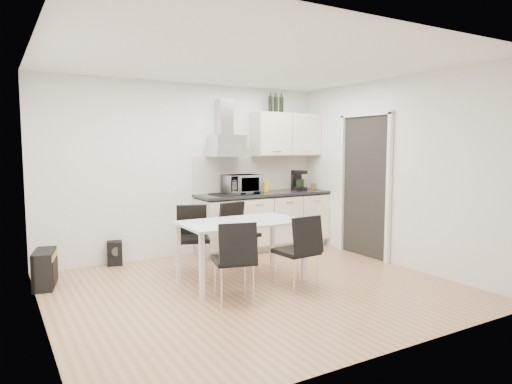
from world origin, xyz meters
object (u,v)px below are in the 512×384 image
Objects in this scene: kitchenette at (265,198)px; chair_far_right at (240,235)px; chair_near_left at (234,261)px; chair_near_right at (296,252)px; dining_table at (241,227)px; guitar_amp at (45,269)px; floor_speaker at (115,253)px; chair_far_left at (193,240)px.

chair_far_right is at bearing -137.89° from kitchenette.
chair_near_left and chair_near_right have the same top height.
kitchenette is 1.72× the size of dining_table.
chair_near_left reaches higher than dining_table.
guitar_amp is 1.13m from floor_speaker.
guitar_amp is at bearing 9.27° from chair_far_left.
chair_far_left is 0.69m from chair_far_right.
chair_near_right reaches higher than floor_speaker.
chair_near_right is (0.81, -0.01, 0.00)m from chair_near_left.
chair_near_right reaches higher than dining_table.
guitar_amp is (-2.50, 1.57, -0.22)m from chair_near_right.
kitchenette reaches higher than chair_near_right.
chair_far_left is 1.00× the size of chair_near_right.
kitchenette is at bearing 8.06° from floor_speaker.
chair_far_right is 2.46m from guitar_amp.
kitchenette is 7.48× the size of floor_speaker.
guitar_amp is (-2.43, 0.35, -0.22)m from chair_far_right.
chair_near_right is 2.61× the size of floor_speaker.
chair_far_right is at bearing -21.04° from floor_speaker.
guitar_amp is (-2.12, 0.95, -0.45)m from dining_table.
chair_near_left is 0.81m from chair_near_right.
kitchenette is 2.86× the size of chair_near_right.
kitchenette reaches higher than chair_near_left.
dining_table is 2.37m from guitar_amp.
chair_near_left reaches higher than floor_speaker.
dining_table is 1.66× the size of chair_far_right.
chair_far_right is 2.61× the size of floor_speaker.
floor_speaker is at bearing 120.93° from chair_near_right.
chair_near_right is at bearing -111.82° from kitchenette.
floor_speaker is (-2.36, 0.17, -0.66)m from kitchenette.
chair_far_left is at bearing 2.77° from guitar_amp.
floor_speaker is (-0.75, 2.17, -0.27)m from chair_near_left.
chair_far_left is 1.00× the size of chair_far_right.
kitchenette is 1.79m from chair_far_left.
floor_speaker is (-0.79, 0.93, -0.27)m from chair_far_left.
chair_far_left and chair_near_right have the same top height.
floor_speaker is at bearing -29.90° from chair_far_left.
chair_near_left is (-1.61, -2.00, -0.39)m from kitchenette.
chair_near_left is at bearing 174.74° from chair_near_right.
kitchenette is 2.21m from chair_near_right.
guitar_amp is (-3.31, -0.45, -0.61)m from kitchenette.
chair_far_right is 1.78m from floor_speaker.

